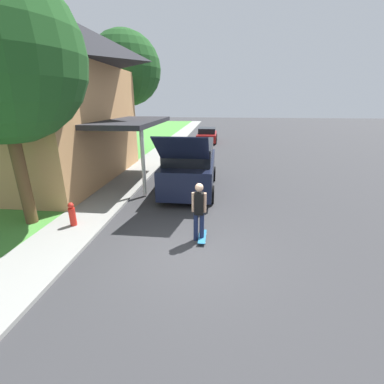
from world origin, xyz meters
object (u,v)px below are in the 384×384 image
object	(u,v)px
car_down_street	(207,135)
lawn_tree_far	(125,69)
skateboarder	(199,210)
suv_parked	(190,165)
skateboard	(202,237)
fire_hydrant	(72,214)

from	to	relation	value
car_down_street	lawn_tree_far	bearing A→B (deg)	-124.63
lawn_tree_far	skateboarder	size ratio (longest dim) A/B	4.68
suv_parked	skateboarder	world-z (taller)	suv_parked
lawn_tree_far	car_down_street	size ratio (longest dim) A/B	1.84
skateboarder	lawn_tree_far	bearing A→B (deg)	116.75
suv_parked	skateboard	world-z (taller)	suv_parked
suv_parked	skateboard	distance (m)	4.62
lawn_tree_far	car_down_street	bearing A→B (deg)	55.37
lawn_tree_far	suv_parked	size ratio (longest dim) A/B	1.42
car_down_street	fire_hydrant	world-z (taller)	car_down_street
suv_parked	skateboarder	size ratio (longest dim) A/B	3.29
skateboard	suv_parked	bearing A→B (deg)	100.58
lawn_tree_far	fire_hydrant	bearing A→B (deg)	-80.70
lawn_tree_far	fire_hydrant	size ratio (longest dim) A/B	10.61
lawn_tree_far	suv_parked	bearing A→B (deg)	-54.19
car_down_street	skateboard	world-z (taller)	car_down_street
lawn_tree_far	suv_parked	xyz separation A→B (m)	(5.10, -7.06, -4.67)
car_down_street	skateboard	size ratio (longest dim) A/B	5.34
lawn_tree_far	car_down_street	distance (m)	10.40
skateboard	fire_hydrant	xyz separation A→B (m)	(-4.09, 0.29, 0.38)
car_down_street	skateboard	distance (m)	18.96
suv_parked	fire_hydrant	distance (m)	5.31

